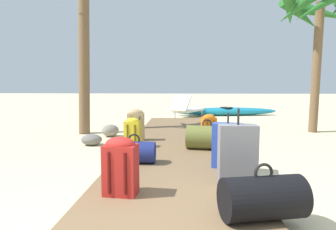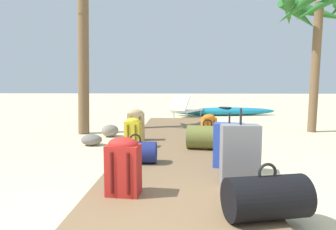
# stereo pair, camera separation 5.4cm
# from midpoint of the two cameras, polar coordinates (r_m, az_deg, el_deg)

# --- Properties ---
(ground_plane) EXTENTS (60.00, 60.00, 0.00)m
(ground_plane) POSITION_cam_midpoint_polar(r_m,az_deg,el_deg) (5.03, 1.99, -7.68)
(ground_plane) COLOR beige
(boardwalk) EXTENTS (1.81, 7.89, 0.08)m
(boardwalk) POSITION_cam_midpoint_polar(r_m,az_deg,el_deg) (5.79, 2.11, -5.45)
(boardwalk) COLOR brown
(boardwalk) RESTS_ON ground
(backpack_tan) EXTENTS (0.32, 0.20, 0.61)m
(backpack_tan) POSITION_cam_midpoint_polar(r_m,az_deg,el_deg) (5.89, -5.83, -1.71)
(backpack_tan) COLOR tan
(backpack_tan) RESTS_ON boardwalk
(backpack_yellow) EXTENTS (0.28, 0.22, 0.52)m
(backpack_yellow) POSITION_cam_midpoint_polar(r_m,az_deg,el_deg) (5.27, -6.46, -3.17)
(backpack_yellow) COLOR gold
(backpack_yellow) RESTS_ON boardwalk
(suitcase_grey) EXTENTS (0.40, 0.21, 0.86)m
(suitcase_grey) POSITION_cam_midpoint_polar(r_m,az_deg,el_deg) (3.26, 13.47, -7.79)
(suitcase_grey) COLOR slate
(suitcase_grey) RESTS_ON boardwalk
(suitcase_blue) EXTENTS (0.43, 0.31, 0.73)m
(suitcase_blue) POSITION_cam_midpoint_polar(r_m,az_deg,el_deg) (4.08, 11.58, -5.65)
(suitcase_blue) COLOR #2847B7
(suitcase_blue) RESTS_ON boardwalk
(duffel_bag_olive) EXTENTS (0.73, 0.49, 0.51)m
(duffel_bag_olive) POSITION_cam_midpoint_polar(r_m,az_deg,el_deg) (5.16, 7.66, -4.20)
(duffel_bag_olive) COLOR olive
(duffel_bag_olive) RESTS_ON boardwalk
(duffel_bag_black) EXTENTS (0.73, 0.49, 0.47)m
(duffel_bag_black) POSITION_cam_midpoint_polar(r_m,az_deg,el_deg) (2.67, 18.07, -14.67)
(duffel_bag_black) COLOR black
(duffel_bag_black) RESTS_ON boardwalk
(backpack_red) EXTENTS (0.35, 0.26, 0.59)m
(backpack_red) POSITION_cam_midpoint_polar(r_m,az_deg,el_deg) (3.06, -8.47, -9.25)
(backpack_red) COLOR red
(backpack_red) RESTS_ON boardwalk
(backpack_orange) EXTENTS (0.32, 0.27, 0.50)m
(backpack_orange) POSITION_cam_midpoint_polar(r_m,az_deg,el_deg) (6.07, 7.99, -2.07)
(backpack_orange) COLOR orange
(backpack_orange) RESTS_ON boardwalk
(duffel_bag_navy) EXTENTS (0.59, 0.31, 0.41)m
(duffel_bag_navy) POSITION_cam_midpoint_polar(r_m,az_deg,el_deg) (4.27, -6.06, -6.99)
(duffel_bag_navy) COLOR navy
(duffel_bag_navy) RESTS_ON boardwalk
(palm_tree_far_right) EXTENTS (2.15, 2.17, 3.45)m
(palm_tree_far_right) POSITION_cam_midpoint_polar(r_m,az_deg,el_deg) (8.22, 27.03, 16.78)
(palm_tree_far_right) COLOR brown
(palm_tree_far_right) RESTS_ON ground
(lounge_chair) EXTENTS (1.25, 1.63, 0.80)m
(lounge_chair) POSITION_cam_midpoint_polar(r_m,az_deg,el_deg) (10.39, 3.74, 1.25)
(lounge_chair) COLOR white
(lounge_chair) RESTS_ON ground
(kayak) EXTENTS (3.85, 1.08, 0.31)m
(kayak) POSITION_cam_midpoint_polar(r_m,az_deg,el_deg) (11.38, 11.10, 0.68)
(kayak) COLOR teal
(kayak) RESTS_ON ground
(rock_left_far) EXTENTS (0.45, 0.40, 0.21)m
(rock_left_far) POSITION_cam_midpoint_polar(r_m,az_deg,el_deg) (6.01, -14.01, -4.55)
(rock_left_far) COLOR slate
(rock_left_far) RESTS_ON ground
(rock_left_mid) EXTENTS (0.51, 0.50, 0.27)m
(rock_left_mid) POSITION_cam_midpoint_polar(r_m,az_deg,el_deg) (6.88, -10.63, -2.91)
(rock_left_mid) COLOR gray
(rock_left_mid) RESTS_ON ground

